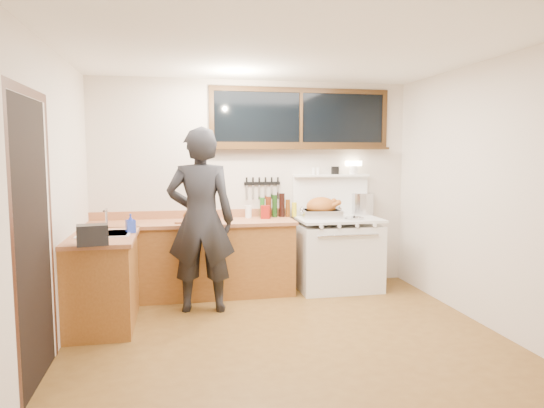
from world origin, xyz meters
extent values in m
cube|color=brown|center=(0.00, 0.00, -0.01)|extent=(4.00, 3.50, 0.02)
cube|color=beige|center=(0.00, 1.77, 1.30)|extent=(4.00, 0.05, 2.60)
cube|color=beige|center=(0.00, -1.77, 1.30)|extent=(4.00, 0.05, 2.60)
cube|color=beige|center=(-2.02, 0.00, 1.30)|extent=(0.05, 3.50, 2.60)
cube|color=beige|center=(2.02, 0.00, 1.30)|extent=(0.05, 3.50, 2.60)
cube|color=white|center=(0.00, 0.00, 2.62)|extent=(4.00, 3.50, 0.05)
cube|color=brown|center=(-0.80, 1.45, 0.43)|extent=(2.40, 0.60, 0.86)
cube|color=#9E623F|center=(-0.80, 1.44, 0.88)|extent=(2.44, 0.64, 0.04)
cube|color=#9E623F|center=(-0.80, 1.74, 0.95)|extent=(2.40, 0.03, 0.10)
sphere|color=#B78C38|center=(-1.80, 1.17, 0.70)|extent=(0.03, 0.03, 0.03)
sphere|color=#B78C38|center=(-1.30, 1.17, 0.70)|extent=(0.03, 0.03, 0.03)
sphere|color=#B78C38|center=(-0.80, 1.17, 0.70)|extent=(0.03, 0.03, 0.03)
sphere|color=#B78C38|center=(-0.30, 1.17, 0.70)|extent=(0.03, 0.03, 0.03)
sphere|color=#B78C38|center=(0.15, 1.17, 0.70)|extent=(0.03, 0.03, 0.03)
cube|color=brown|center=(-1.70, 0.62, 0.43)|extent=(0.60, 1.05, 0.86)
cube|color=#9E623F|center=(-1.69, 0.62, 0.88)|extent=(0.64, 1.09, 0.04)
cube|color=white|center=(-1.68, 0.70, 0.84)|extent=(0.45, 0.40, 0.14)
cube|color=white|center=(-1.68, 0.70, 0.91)|extent=(0.50, 0.45, 0.01)
cylinder|color=silver|center=(-1.68, 0.88, 1.02)|extent=(0.02, 0.02, 0.24)
cylinder|color=silver|center=(-1.68, 0.80, 1.13)|extent=(0.02, 0.18, 0.02)
cube|color=white|center=(1.00, 1.40, 0.41)|extent=(1.00, 0.70, 0.82)
cube|color=white|center=(1.00, 1.40, 0.89)|extent=(1.02, 0.72, 0.03)
cube|color=white|center=(1.00, 1.06, 0.52)|extent=(0.88, 0.02, 0.46)
cylinder|color=silver|center=(1.00, 1.03, 0.74)|extent=(0.75, 0.02, 0.02)
cylinder|color=white|center=(0.67, 1.04, 0.85)|extent=(0.04, 0.03, 0.04)
cylinder|color=white|center=(0.89, 1.04, 0.85)|extent=(0.04, 0.03, 0.04)
cylinder|color=white|center=(1.11, 1.04, 0.85)|extent=(0.04, 0.03, 0.04)
cylinder|color=white|center=(1.33, 1.04, 0.85)|extent=(0.04, 0.03, 0.04)
cube|color=white|center=(1.00, 1.72, 1.15)|extent=(1.00, 0.05, 0.50)
cube|color=white|center=(1.00, 1.69, 1.41)|extent=(1.00, 0.12, 0.03)
cylinder|color=white|center=(1.30, 1.69, 1.48)|extent=(0.11, 0.11, 0.11)
cube|color=#FFE5B2|center=(1.30, 1.69, 1.57)|extent=(0.19, 0.10, 0.06)
cube|color=black|center=(1.05, 1.69, 1.48)|extent=(0.09, 0.05, 0.10)
cylinder|color=white|center=(0.82, 1.69, 1.47)|extent=(0.04, 0.04, 0.09)
cylinder|color=white|center=(0.76, 1.69, 1.47)|extent=(0.04, 0.04, 0.09)
cube|color=black|center=(0.60, 1.73, 2.15)|extent=(2.20, 0.01, 0.62)
cube|color=black|center=(0.60, 1.73, 2.49)|extent=(2.32, 0.04, 0.06)
cube|color=black|center=(0.60, 1.73, 1.81)|extent=(2.32, 0.04, 0.06)
cube|color=black|center=(-0.53, 1.73, 2.15)|extent=(0.06, 0.04, 0.62)
cube|color=black|center=(1.73, 1.73, 2.15)|extent=(0.06, 0.04, 0.62)
cube|color=black|center=(0.60, 1.73, 2.15)|extent=(0.04, 0.04, 0.62)
cube|color=black|center=(0.60, 1.68, 1.76)|extent=(2.32, 0.13, 0.03)
cube|color=black|center=(-1.99, -0.55, 1.05)|extent=(0.01, 0.86, 2.10)
cube|color=black|center=(-1.99, -1.03, 1.05)|extent=(0.01, 0.07, 2.10)
cube|color=black|center=(-1.99, -0.07, 1.05)|extent=(0.01, 0.07, 2.10)
cube|color=black|center=(-1.99, -0.55, 2.14)|extent=(0.01, 1.04, 0.07)
cube|color=black|center=(0.10, 1.74, 1.32)|extent=(0.46, 0.02, 0.04)
cube|color=silver|center=(-0.10, 1.72, 1.21)|extent=(0.02, 0.00, 0.18)
cube|color=black|center=(-0.10, 1.72, 1.35)|extent=(0.02, 0.02, 0.10)
cube|color=silver|center=(-0.02, 1.72, 1.21)|extent=(0.02, 0.00, 0.18)
cube|color=black|center=(-0.02, 1.72, 1.35)|extent=(0.02, 0.02, 0.10)
cube|color=silver|center=(0.06, 1.72, 1.21)|extent=(0.02, 0.00, 0.18)
cube|color=black|center=(0.06, 1.72, 1.35)|extent=(0.02, 0.02, 0.10)
cube|color=silver|center=(0.14, 1.72, 1.21)|extent=(0.03, 0.00, 0.18)
cube|color=black|center=(0.14, 1.72, 1.35)|extent=(0.02, 0.02, 0.10)
cube|color=silver|center=(0.22, 1.72, 1.21)|extent=(0.03, 0.00, 0.18)
cube|color=black|center=(0.22, 1.72, 1.35)|extent=(0.02, 0.02, 0.10)
cube|color=silver|center=(0.30, 1.72, 1.21)|extent=(0.03, 0.00, 0.18)
cube|color=black|center=(0.30, 1.72, 1.35)|extent=(0.02, 0.02, 0.10)
imported|color=black|center=(-0.72, 0.88, 0.99)|extent=(0.78, 0.57, 1.98)
imported|color=#253EBD|center=(-1.43, 0.73, 1.00)|extent=(0.11, 0.11, 0.19)
cube|color=black|center=(-1.70, 0.12, 0.99)|extent=(0.29, 0.22, 0.18)
cube|color=#9E623F|center=(-0.79, 1.40, 0.91)|extent=(0.42, 0.32, 0.02)
ellipsoid|color=#95511B|center=(-0.79, 1.40, 0.97)|extent=(0.23, 0.17, 0.13)
sphere|color=#95511B|center=(-0.69, 1.45, 1.00)|extent=(0.05, 0.05, 0.05)
sphere|color=#95511B|center=(-0.69, 1.35, 1.00)|extent=(0.05, 0.05, 0.05)
cube|color=silver|center=(0.80, 1.46, 0.95)|extent=(0.51, 0.40, 0.10)
cube|color=#3F3F42|center=(0.80, 1.46, 0.98)|extent=(0.45, 0.35, 0.03)
torus|color=silver|center=(0.55, 1.46, 1.00)|extent=(0.02, 0.10, 0.10)
torus|color=silver|center=(1.04, 1.46, 1.00)|extent=(0.02, 0.10, 0.10)
ellipsoid|color=#95511B|center=(0.80, 1.46, 1.04)|extent=(0.40, 0.32, 0.24)
cylinder|color=#95511B|center=(0.92, 1.37, 1.06)|extent=(0.14, 0.07, 0.10)
sphere|color=#95511B|center=(0.99, 1.37, 1.09)|extent=(0.07, 0.07, 0.07)
cylinder|color=#95511B|center=(0.92, 1.55, 1.06)|extent=(0.14, 0.07, 0.10)
sphere|color=#95511B|center=(0.99, 1.55, 1.09)|extent=(0.07, 0.07, 0.07)
cylinder|color=silver|center=(1.44, 1.69, 1.04)|extent=(0.38, 0.38, 0.28)
cylinder|color=silver|center=(1.02, 1.63, 0.96)|extent=(0.19, 0.19, 0.12)
cylinder|color=black|center=(0.99, 1.75, 1.01)|extent=(0.06, 0.16, 0.02)
cylinder|color=silver|center=(1.16, 1.27, 0.91)|extent=(0.27, 0.27, 0.02)
sphere|color=black|center=(1.16, 1.27, 0.93)|extent=(0.03, 0.03, 0.03)
cube|color=maroon|center=(0.10, 1.51, 0.98)|extent=(0.13, 0.12, 0.16)
cylinder|color=white|center=(-0.10, 1.62, 0.98)|extent=(0.10, 0.10, 0.15)
cylinder|color=black|center=(0.08, 1.63, 1.02)|extent=(0.06, 0.06, 0.25)
cylinder|color=black|center=(0.16, 1.63, 1.03)|extent=(0.07, 0.07, 0.26)
cylinder|color=black|center=(0.24, 1.63, 1.04)|extent=(0.06, 0.06, 0.28)
cylinder|color=black|center=(0.33, 1.63, 1.05)|extent=(0.07, 0.07, 0.30)
cylinder|color=black|center=(0.41, 1.63, 1.01)|extent=(0.06, 0.06, 0.22)
cylinder|color=black|center=(0.50, 1.63, 0.99)|extent=(0.06, 0.06, 0.18)
camera|label=1|loc=(-0.98, -4.29, 1.70)|focal=32.00mm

